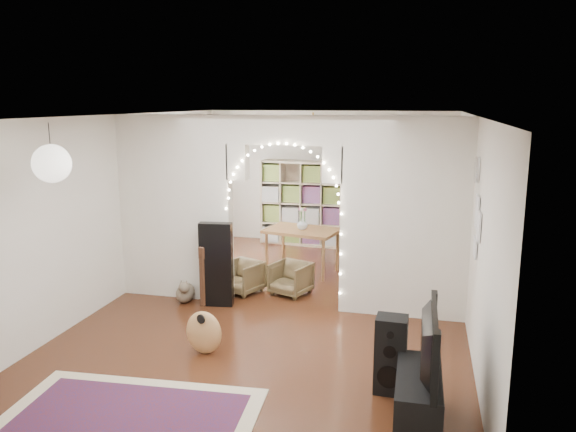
% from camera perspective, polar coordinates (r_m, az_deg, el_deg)
% --- Properties ---
extents(floor, '(7.50, 7.50, 0.00)m').
position_cam_1_polar(floor, '(8.23, -0.33, -8.94)').
color(floor, black).
rests_on(floor, ground).
extents(ceiling, '(5.00, 7.50, 0.02)m').
position_cam_1_polar(ceiling, '(7.71, -0.36, 10.21)').
color(ceiling, white).
rests_on(ceiling, wall_back).
extents(wall_back, '(5.00, 0.02, 2.70)m').
position_cam_1_polar(wall_back, '(11.48, 4.20, 3.88)').
color(wall_back, silver).
rests_on(wall_back, floor).
extents(wall_front, '(5.00, 0.02, 2.70)m').
position_cam_1_polar(wall_front, '(4.44, -12.29, -8.93)').
color(wall_front, silver).
rests_on(wall_front, floor).
extents(wall_left, '(0.02, 7.50, 2.70)m').
position_cam_1_polar(wall_left, '(8.79, -16.36, 1.06)').
color(wall_left, silver).
rests_on(wall_left, floor).
extents(wall_right, '(0.02, 7.50, 2.70)m').
position_cam_1_polar(wall_right, '(7.66, 18.12, -0.56)').
color(wall_right, silver).
rests_on(wall_right, floor).
extents(divider_wall, '(5.00, 0.20, 2.70)m').
position_cam_1_polar(divider_wall, '(7.84, -0.35, 0.86)').
color(divider_wall, silver).
rests_on(divider_wall, floor).
extents(fairy_lights, '(1.64, 0.04, 1.60)m').
position_cam_1_polar(fairy_lights, '(7.70, -0.58, 1.60)').
color(fairy_lights, '#FFEABF').
rests_on(fairy_lights, divider_wall).
extents(window, '(0.04, 1.20, 1.40)m').
position_cam_1_polar(window, '(10.33, -11.31, 3.66)').
color(window, white).
rests_on(window, wall_left).
extents(wall_clock, '(0.03, 0.31, 0.31)m').
position_cam_1_polar(wall_clock, '(6.95, 18.70, 4.48)').
color(wall_clock, white).
rests_on(wall_clock, wall_right).
extents(picture_frames, '(0.02, 0.50, 0.70)m').
position_cam_1_polar(picture_frames, '(6.65, 18.64, -1.06)').
color(picture_frames, white).
rests_on(picture_frames, wall_right).
extents(paper_lantern, '(0.40, 0.40, 0.40)m').
position_cam_1_polar(paper_lantern, '(6.35, -22.88, 4.93)').
color(paper_lantern, white).
rests_on(paper_lantern, ceiling).
extents(ceiling_fan, '(1.10, 1.10, 0.30)m').
position_cam_1_polar(ceiling_fan, '(9.67, 2.55, 8.70)').
color(ceiling_fan, '#BB8B3E').
rests_on(ceiling_fan, ceiling).
extents(area_rug, '(2.48, 1.93, 0.02)m').
position_cam_1_polar(area_rug, '(5.60, -16.69, -19.85)').
color(area_rug, maroon).
rests_on(area_rug, floor).
extents(guitar_case, '(0.48, 0.21, 1.21)m').
position_cam_1_polar(guitar_case, '(8.07, -7.29, -4.91)').
color(guitar_case, black).
rests_on(guitar_case, floor).
extents(acoustic_guitar, '(0.46, 0.30, 1.08)m').
position_cam_1_polar(acoustic_guitar, '(6.62, -8.60, -9.94)').
color(acoustic_guitar, tan).
rests_on(acoustic_guitar, floor).
extents(tabby_cat, '(0.36, 0.58, 0.39)m').
position_cam_1_polar(tabby_cat, '(8.38, -10.39, -7.61)').
color(tabby_cat, brown).
rests_on(tabby_cat, floor).
extents(floor_speaker, '(0.32, 0.29, 0.80)m').
position_cam_1_polar(floor_speaker, '(5.87, 10.39, -13.70)').
color(floor_speaker, black).
rests_on(floor_speaker, floor).
extents(media_console, '(0.41, 1.00, 0.50)m').
position_cam_1_polar(media_console, '(5.43, 13.07, -17.78)').
color(media_console, black).
rests_on(media_console, floor).
extents(tv, '(0.15, 1.08, 0.62)m').
position_cam_1_polar(tv, '(5.18, 13.35, -12.37)').
color(tv, black).
rests_on(tv, media_console).
extents(bookcase, '(1.70, 0.57, 1.71)m').
position_cam_1_polar(bookcase, '(11.41, 1.46, 1.35)').
color(bookcase, tan).
rests_on(bookcase, floor).
extents(dining_table, '(1.34, 1.03, 0.76)m').
position_cam_1_polar(dining_table, '(9.54, 1.45, -1.78)').
color(dining_table, brown).
rests_on(dining_table, floor).
extents(flower_vase, '(0.22, 0.22, 0.19)m').
position_cam_1_polar(flower_vase, '(9.50, 1.46, -0.78)').
color(flower_vase, white).
rests_on(flower_vase, dining_table).
extents(dining_chair_left, '(0.70, 0.71, 0.49)m').
position_cam_1_polar(dining_chair_left, '(8.67, -4.67, -6.18)').
color(dining_chair_left, brown).
rests_on(dining_chair_left, floor).
extents(dining_chair_right, '(0.69, 0.69, 0.50)m').
position_cam_1_polar(dining_chair_right, '(8.56, 0.27, -6.36)').
color(dining_chair_right, brown).
rests_on(dining_chair_right, floor).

